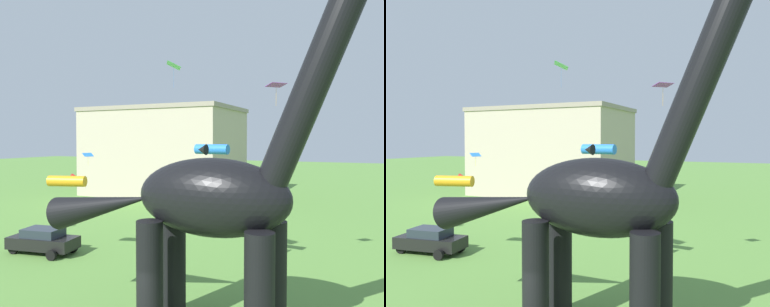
{
  "view_description": "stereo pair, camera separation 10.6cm",
  "coord_description": "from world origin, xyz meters",
  "views": [
    {
      "loc": [
        7.14,
        -9.65,
        6.97
      ],
      "look_at": [
        1.06,
        3.34,
        6.48
      ],
      "focal_mm": 36.1,
      "sensor_mm": 36.0,
      "label": 1
    },
    {
      "loc": [
        7.24,
        -9.6,
        6.97
      ],
      "look_at": [
        1.06,
        3.34,
        6.48
      ],
      "focal_mm": 36.1,
      "sensor_mm": 36.0,
      "label": 2
    }
  ],
  "objects": [
    {
      "name": "dinosaur_sculpture",
      "position": [
        1.98,
        2.85,
        4.97
      ],
      "size": [
        13.15,
        2.79,
        13.75
      ],
      "rotation": [
        0.0,
        0.0,
        -0.21
      ],
      "color": "black",
      "rests_on": "ground_plane"
    },
    {
      "name": "parked_sedan_left",
      "position": [
        -11.2,
        7.83,
        0.81
      ],
      "size": [
        4.44,
        2.45,
        1.55
      ],
      "rotation": [
        0.0,
        0.0,
        0.17
      ],
      "color": "black",
      "rests_on": "ground_plane"
    },
    {
      "name": "person_near_flyer",
      "position": [
        -15.57,
        13.24,
        0.92
      ],
      "size": [
        0.57,
        0.25,
        1.52
      ],
      "rotation": [
        0.0,
        0.0,
        6.08
      ],
      "color": "#2D3347",
      "rests_on": "ground_plane"
    },
    {
      "name": "kite_far_left",
      "position": [
        -4.58,
        22.28,
        4.09
      ],
      "size": [
        2.58,
        2.43,
        0.73
      ],
      "color": "white"
    },
    {
      "name": "kite_apex",
      "position": [
        -6.33,
        15.89,
        12.53
      ],
      "size": [
        1.59,
        1.74,
        1.88
      ],
      "color": "green"
    },
    {
      "name": "kite_high_left",
      "position": [
        -10.47,
        11.17,
        5.98
      ],
      "size": [
        0.71,
        0.8,
        0.89
      ],
      "color": "#287AE5"
    },
    {
      "name": "kite_near_high",
      "position": [
        2.89,
        9.01,
        9.64
      ],
      "size": [
        1.08,
        1.09,
        1.08
      ],
      "color": "purple"
    },
    {
      "name": "kite_mid_center",
      "position": [
        -0.27,
        8.29,
        6.52
      ],
      "size": [
        1.86,
        1.63,
        0.53
      ],
      "color": "#287AE5"
    },
    {
      "name": "kite_drifting",
      "position": [
        -9.5,
        8.3,
        4.53
      ],
      "size": [
        2.4,
        2.26,
        0.68
      ],
      "color": "orange"
    },
    {
      "name": "background_building_block",
      "position": [
        -17.37,
        34.2,
        5.57
      ],
      "size": [
        18.87,
        12.43,
        11.12
      ],
      "color": "#B7A893",
      "rests_on": "ground_plane"
    }
  ]
}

